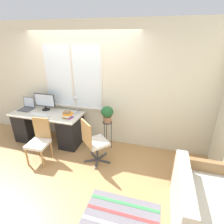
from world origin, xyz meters
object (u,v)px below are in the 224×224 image
object	(u,v)px
office_chair_swivel	(93,141)
potted_plant	(107,113)
desk_chair_wooden	(39,140)
couch_loveseat	(200,210)
keyboard	(39,115)
monitor	(45,101)
plant_stand	(107,126)
laptop	(27,107)
book_stack	(68,115)
desk_lamp	(76,102)
mouse	(50,115)

from	to	relation	value
office_chair_swivel	potted_plant	bearing A→B (deg)	-59.34
desk_chair_wooden	couch_loveseat	distance (m)	2.98
keyboard	office_chair_swivel	world-z (taller)	office_chair_swivel
monitor	office_chair_swivel	xyz separation A→B (m)	(1.46, -0.62, -0.47)
plant_stand	potted_plant	size ratio (longest dim) A/B	1.84
keyboard	desk_chair_wooden	xyz separation A→B (m)	(0.36, -0.52, -0.28)
laptop	potted_plant	size ratio (longest dim) A/B	0.87
laptop	couch_loveseat	xyz separation A→B (m)	(3.76, -1.40, -0.51)
keyboard	desk_chair_wooden	bearing A→B (deg)	-55.55
couch_loveseat	keyboard	bearing A→B (deg)	70.47
book_stack	potted_plant	world-z (taller)	potted_plant
laptop	book_stack	bearing A→B (deg)	-8.32
laptop	desk_lamp	xyz separation A→B (m)	(1.29, 0.09, 0.23)
mouse	plant_stand	bearing A→B (deg)	10.41
desk_lamp	potted_plant	bearing A→B (deg)	-5.78
monitor	couch_loveseat	size ratio (longest dim) A/B	0.40
book_stack	desk_chair_wooden	bearing A→B (deg)	-120.31
desk_chair_wooden	office_chair_swivel	distance (m)	1.10
potted_plant	couch_loveseat	bearing A→B (deg)	-39.48
mouse	desk_chair_wooden	xyz separation A→B (m)	(0.08, -0.54, -0.29)
monitor	desk_chair_wooden	xyz separation A→B (m)	(0.38, -0.84, -0.49)
laptop	office_chair_swivel	distance (m)	2.04
book_stack	keyboard	bearing A→B (deg)	-174.82
monitor	desk_chair_wooden	distance (m)	1.05
laptop	potted_plant	bearing A→B (deg)	0.41
mouse	office_chair_swivel	bearing A→B (deg)	-15.70
keyboard	book_stack	distance (m)	0.71
desk_lamp	desk_chair_wooden	xyz separation A→B (m)	(-0.44, -0.85, -0.56)
office_chair_swivel	mouse	bearing A→B (deg)	26.30
monitor	office_chair_swivel	world-z (taller)	monitor
monitor	office_chair_swivel	distance (m)	1.66
book_stack	plant_stand	world-z (taller)	book_stack
office_chair_swivel	book_stack	bearing A→B (deg)	15.33
desk_chair_wooden	plant_stand	xyz separation A→B (m)	(1.19, 0.78, 0.09)
keyboard	desk_lamp	size ratio (longest dim) A/B	0.99
mouse	office_chair_swivel	world-z (taller)	office_chair_swivel
office_chair_swivel	keyboard	bearing A→B (deg)	29.96
book_stack	couch_loveseat	distance (m)	2.88
couch_loveseat	laptop	bearing A→B (deg)	69.65
couch_loveseat	potted_plant	xyz separation A→B (m)	(-1.71, 1.41, 0.58)
laptop	mouse	distance (m)	0.81
monitor	couch_loveseat	xyz separation A→B (m)	(3.29, -1.47, -0.67)
couch_loveseat	potted_plant	world-z (taller)	potted_plant
laptop	potted_plant	world-z (taller)	potted_plant
plant_stand	laptop	bearing A→B (deg)	-179.59
mouse	plant_stand	xyz separation A→B (m)	(1.27, 0.23, -0.20)
laptop	desk_chair_wooden	world-z (taller)	laptop
keyboard	plant_stand	distance (m)	1.58
plant_stand	potted_plant	distance (m)	0.31
monitor	keyboard	bearing A→B (deg)	-85.38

